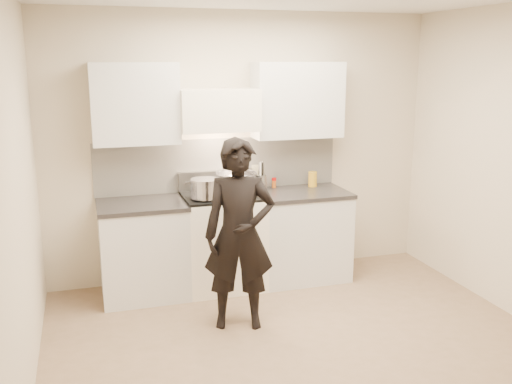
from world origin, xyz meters
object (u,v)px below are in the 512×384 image
wok (236,178)px  utensil_crock (261,181)px  counter_right (301,234)px  stove (223,240)px  person (239,235)px

wok → utensil_crock: (0.28, 0.07, -0.06)m
counter_right → wok: wok is taller
stove → wok: 0.63m
counter_right → person: size_ratio=0.57×
stove → wok: (0.17, 0.11, 0.60)m
counter_right → utensil_crock: bearing=153.8°
person → counter_right: bearing=59.0°
wok → counter_right: bearing=-9.7°
stove → person: 0.95m
utensil_crock → stove: bearing=-158.1°
counter_right → wok: bearing=170.3°
wok → utensil_crock: 0.30m
counter_right → utensil_crock: utensil_crock is taller
wok → person: person is taller
stove → person: bearing=-94.7°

